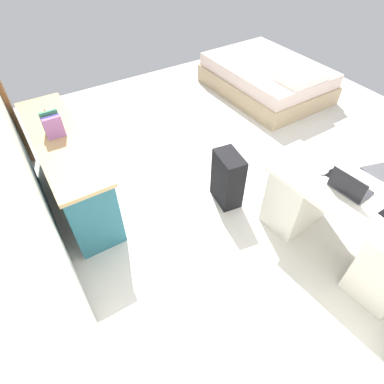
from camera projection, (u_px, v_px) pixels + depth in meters
The scene contains 10 objects.
ground_plane at pixel (248, 161), 4.07m from camera, with size 5.89×5.89×0.00m, color beige.
desk at pixel (343, 223), 2.87m from camera, with size 1.50×0.80×0.72m.
credenza at pixel (69, 169), 3.36m from camera, with size 1.80×0.48×0.80m.
bed at pixel (267, 78), 5.17m from camera, with size 1.93×1.45×0.58m.
suitcase_black at pixel (228, 179), 3.39m from camera, with size 0.36×0.22×0.62m, color black.
laptop at pixel (349, 187), 2.64m from camera, with size 0.33×0.25×0.21m.
computer_mouse at pixel (325, 172), 2.83m from camera, with size 0.06×0.10×0.03m, color white.
cell_phone_by_mouse at pixel (331, 173), 2.83m from camera, with size 0.07×0.14×0.01m, color black.
book_row at pixel (53, 125), 3.04m from camera, with size 0.15×0.17×0.23m.
figurine_small at pixel (46, 114), 3.28m from camera, with size 0.08×0.08×0.11m, color red.
Camera 1 is at (-2.29, 2.26, 2.62)m, focal length 29.84 mm.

